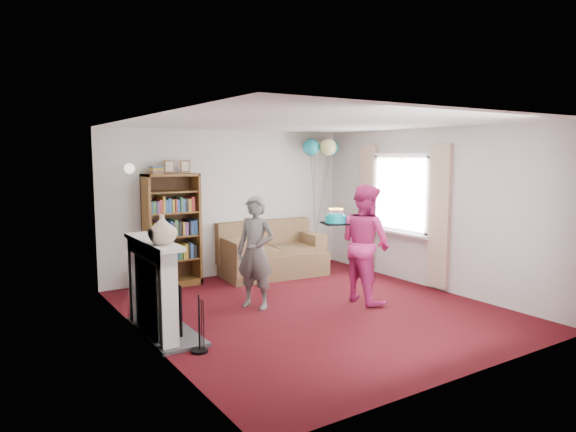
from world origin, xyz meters
TOP-DOWN VIEW (x-y plane):
  - ground at (0.00, 0.00)m, footprint 5.00×5.00m
  - wall_back at (0.00, 2.51)m, footprint 4.50×0.02m
  - wall_left at (-2.26, 0.00)m, footprint 0.02×5.00m
  - wall_right at (2.26, 0.00)m, footprint 0.02×5.00m
  - ceiling at (0.00, 0.00)m, footprint 4.50×5.00m
  - fireplace at (-2.09, 0.19)m, footprint 0.55×1.80m
  - window_bay at (2.21, 0.60)m, footprint 0.14×2.02m
  - wall_sconce at (-1.75, 2.36)m, footprint 0.16×0.23m
  - bookcase at (-1.14, 2.30)m, footprint 0.85×0.42m
  - sofa at (0.57, 2.07)m, footprint 1.76×0.93m
  - wicker_basket at (-1.52, 1.79)m, footprint 0.41×0.41m
  - person_striped at (-0.60, 0.51)m, footprint 0.60×0.67m
  - person_magenta at (0.86, -0.06)m, footprint 0.64×0.82m
  - birthday_cake at (0.53, 0.20)m, footprint 0.37×0.37m
  - balloons at (1.69, 2.14)m, footprint 0.75×0.75m
  - mantel_vase at (-2.12, -0.15)m, footprint 0.41×0.41m

SIDE VIEW (x-z plane):
  - ground at x=0.00m, z-range 0.00..0.00m
  - wicker_basket at x=-1.52m, z-range -0.02..0.35m
  - sofa at x=0.57m, z-range -0.12..0.81m
  - fireplace at x=-2.09m, z-range -0.05..1.07m
  - person_striped at x=-0.60m, z-range 0.00..1.54m
  - person_magenta at x=0.86m, z-range 0.00..1.68m
  - bookcase at x=-1.14m, z-range -0.12..1.89m
  - birthday_cake at x=0.53m, z-range 1.07..1.29m
  - window_bay at x=2.21m, z-range 0.10..2.30m
  - wall_back at x=0.00m, z-range 0.00..2.50m
  - wall_left at x=-2.26m, z-range 0.00..2.50m
  - wall_right at x=2.26m, z-range 0.00..2.50m
  - mantel_vase at x=-2.12m, z-range 1.12..1.45m
  - wall_sconce at x=-1.75m, z-range 1.80..1.96m
  - balloons at x=1.69m, z-range 1.37..3.07m
  - ceiling at x=0.00m, z-range 2.50..2.51m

